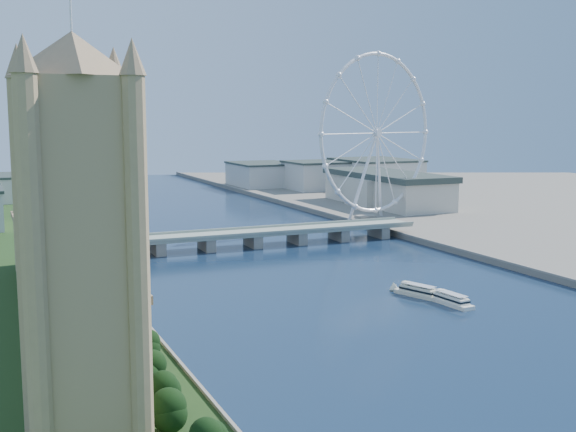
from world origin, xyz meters
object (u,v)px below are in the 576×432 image
victoria_tower (79,230)px  tour_boat_far (451,305)px  tour_boat_near (418,296)px  london_eye (377,134)px

victoria_tower → tour_boat_far: victoria_tower is taller
tour_boat_near → tour_boat_far: size_ratio=1.03×
london_eye → tour_boat_near: bearing=-115.4°
victoria_tower → tour_boat_near: victoria_tower is taller
london_eye → victoria_tower: bearing=-130.4°
london_eye → tour_boat_far: size_ratio=4.84×
victoria_tower → london_eye: (254.98, 300.08, 13.03)m
victoria_tower → london_eye: bearing=49.6°
victoria_tower → tour_boat_far: bearing=26.0°
victoria_tower → tour_boat_far: 189.74m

